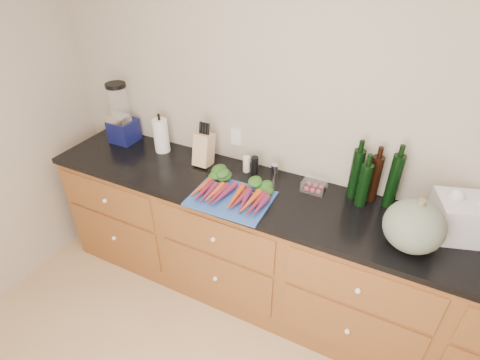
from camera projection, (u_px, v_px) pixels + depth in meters
The scene contains 15 objects.
wall_back at pixel (324, 129), 2.34m from camera, with size 4.10×0.05×2.60m, color #B9AC9A.
cabinets at pixel (295, 260), 2.57m from camera, with size 3.60×0.64×0.90m.
countertop at pixel (301, 206), 2.31m from camera, with size 3.64×0.62×0.04m, color black.
cutting_board at pixel (231, 199), 2.33m from camera, with size 0.49×0.37×0.01m, color #2A52A6.
carrots at pixel (234, 190), 2.34m from camera, with size 0.47×0.34×0.07m.
squash at pixel (414, 226), 1.91m from camera, with size 0.31×0.31×0.28m, color #566554.
blender_appliance at pixel (121, 117), 2.87m from camera, with size 0.19×0.19×0.47m.
paper_towel at pixel (161, 136), 2.78m from camera, with size 0.11×0.11×0.25m, color white.
knife_block at pixel (204, 149), 2.63m from camera, with size 0.11×0.11×0.23m, color tan.
grinder_salt at pixel (247, 164), 2.57m from camera, with size 0.05×0.05×0.11m, color silver.
grinder_pepper at pixel (255, 165), 2.54m from camera, with size 0.05×0.05×0.13m, color black.
canister_chrome at pixel (274, 172), 2.50m from camera, with size 0.05×0.05×0.11m, color white.
tomato_box at pixel (314, 186), 2.39m from camera, with size 0.15×0.12×0.07m, color white.
bottles at pixel (372, 180), 2.23m from camera, with size 0.29×0.15×0.35m.
grocery_bag at pixel (464, 218), 2.00m from camera, with size 0.31×0.25×0.23m, color white, non-canonical shape.
Camera 1 is at (0.48, -0.51, 2.33)m, focal length 28.00 mm.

